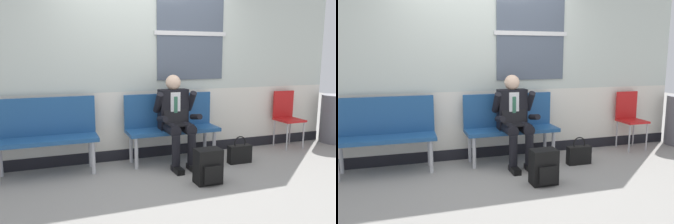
{
  "view_description": "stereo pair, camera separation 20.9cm",
  "coord_description": "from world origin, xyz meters",
  "views": [
    {
      "loc": [
        -1.32,
        -3.89,
        1.49
      ],
      "look_at": [
        0.15,
        0.17,
        0.75
      ],
      "focal_mm": 35.57,
      "sensor_mm": 36.0,
      "label": 1
    },
    {
      "loc": [
        -1.12,
        -3.95,
        1.49
      ],
      "look_at": [
        0.15,
        0.17,
        0.75
      ],
      "focal_mm": 35.57,
      "sensor_mm": 36.0,
      "label": 2
    }
  ],
  "objects": [
    {
      "name": "ground_plane",
      "position": [
        0.0,
        0.0,
        0.0
      ],
      "size": [
        18.0,
        18.0,
        0.0
      ],
      "primitive_type": "plane",
      "color": "gray"
    },
    {
      "name": "station_wall",
      "position": [
        0.01,
        0.72,
        1.31
      ],
      "size": [
        6.27,
        0.17,
        2.62
      ],
      "color": "beige",
      "rests_on": "ground"
    },
    {
      "name": "bench_with_person",
      "position": [
        0.29,
        0.45,
        0.55
      ],
      "size": [
        1.3,
        0.42,
        0.95
      ],
      "color": "navy",
      "rests_on": "ground"
    },
    {
      "name": "bench_empty",
      "position": [
        -1.38,
        0.45,
        0.55
      ],
      "size": [
        1.25,
        0.42,
        0.96
      ],
      "color": "navy",
      "rests_on": "ground"
    },
    {
      "name": "person_seated",
      "position": [
        0.29,
        0.25,
        0.65
      ],
      "size": [
        0.57,
        0.7,
        1.23
      ],
      "color": "black",
      "rests_on": "ground"
    },
    {
      "name": "backpack",
      "position": [
        0.39,
        -0.55,
        0.2
      ],
      "size": [
        0.31,
        0.24,
        0.41
      ],
      "color": "black",
      "rests_on": "ground"
    },
    {
      "name": "handbag",
      "position": [
        1.14,
        -0.02,
        0.13
      ],
      "size": [
        0.34,
        0.12,
        0.38
      ],
      "color": "black",
      "rests_on": "ground"
    },
    {
      "name": "folding_chair",
      "position": [
        2.32,
        0.5,
        0.55
      ],
      "size": [
        0.38,
        0.38,
        0.91
      ],
      "color": "red",
      "rests_on": "ground"
    }
  ]
}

